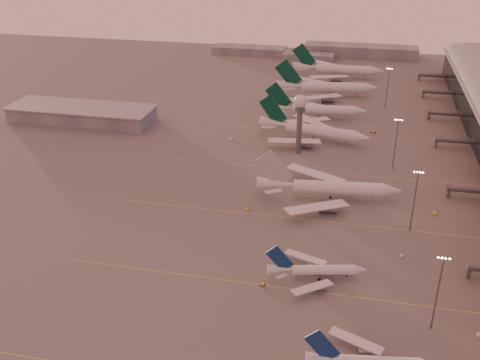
# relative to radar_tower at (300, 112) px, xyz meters

# --- Properties ---
(ground) EXTENTS (700.00, 700.00, 0.00)m
(ground) POSITION_rel_radar_tower_xyz_m (-5.00, -120.00, -20.95)
(ground) COLOR #5F5C5C
(ground) RESTS_ON ground
(taxiway_markings) EXTENTS (180.00, 185.25, 0.02)m
(taxiway_markings) POSITION_rel_radar_tower_xyz_m (25.00, -64.00, -20.94)
(taxiway_markings) COLOR gold
(taxiway_markings) RESTS_ON ground
(hangar) EXTENTS (82.00, 27.00, 8.50)m
(hangar) POSITION_rel_radar_tower_xyz_m (-125.00, 20.00, -16.63)
(hangar) COLOR slate
(hangar) RESTS_ON ground
(radar_tower) EXTENTS (6.40, 6.40, 31.10)m
(radar_tower) POSITION_rel_radar_tower_xyz_m (0.00, 0.00, 0.00)
(radar_tower) COLOR #55575C
(radar_tower) RESTS_ON ground
(mast_a) EXTENTS (3.60, 0.56, 25.00)m
(mast_a) POSITION_rel_radar_tower_xyz_m (53.00, -120.00, -7.21)
(mast_a) COLOR #55575C
(mast_a) RESTS_ON ground
(mast_b) EXTENTS (3.60, 0.56, 25.00)m
(mast_b) POSITION_rel_radar_tower_xyz_m (50.00, -65.00, -7.21)
(mast_b) COLOR #55575C
(mast_b) RESTS_ON ground
(mast_c) EXTENTS (3.60, 0.56, 25.00)m
(mast_c) POSITION_rel_radar_tower_xyz_m (45.00, -10.00, -7.21)
(mast_c) COLOR #55575C
(mast_c) RESTS_ON ground
(mast_d) EXTENTS (3.60, 0.56, 25.00)m
(mast_d) POSITION_rel_radar_tower_xyz_m (43.00, 80.00, -7.21)
(mast_d) COLOR #55575C
(mast_d) RESTS_ON ground
(distant_horizon) EXTENTS (165.00, 37.50, 9.00)m
(distant_horizon) POSITION_rel_radar_tower_xyz_m (-2.38, 205.14, -17.06)
(distant_horizon) COLOR slate
(distant_horizon) RESTS_ON ground
(narrowbody_mid) EXTENTS (32.43, 25.60, 12.86)m
(narrowbody_mid) POSITION_rel_radar_tower_xyz_m (18.63, -102.81, -18.35)
(narrowbody_mid) COLOR silver
(narrowbody_mid) RESTS_ON ground
(widebody_white) EXTENTS (59.70, 47.59, 21.03)m
(widebody_white) POSITION_rel_radar_tower_xyz_m (18.14, -46.04, -17.30)
(widebody_white) COLOR silver
(widebody_white) RESTS_ON ground
(greentail_a) EXTENTS (58.92, 47.12, 21.64)m
(greentail_a) POSITION_rel_radar_tower_xyz_m (5.57, 18.69, -17.13)
(greentail_a) COLOR silver
(greentail_a) RESTS_ON ground
(greentail_b) EXTENTS (57.46, 46.14, 20.92)m
(greentail_b) POSITION_rel_radar_tower_xyz_m (3.97, 52.20, -17.25)
(greentail_b) COLOR silver
(greentail_b) RESTS_ON ground
(greentail_c) EXTENTS (65.06, 52.13, 23.78)m
(greentail_c) POSITION_rel_radar_tower_xyz_m (6.57, 96.36, -16.75)
(greentail_c) COLOR silver
(greentail_c) RESTS_ON ground
(greentail_d) EXTENTS (64.36, 51.96, 23.37)m
(greentail_d) POSITION_rel_radar_tower_xyz_m (10.76, 142.94, -16.82)
(greentail_d) COLOR silver
(greentail_d) RESTS_ON ground
(gsv_tug_mid) EXTENTS (3.46, 3.25, 0.85)m
(gsv_tug_mid) POSITION_rel_radar_tower_xyz_m (2.14, -110.49, -20.51)
(gsv_tug_mid) COLOR yellow
(gsv_tug_mid) RESTS_ON ground
(gsv_truck_b) EXTENTS (5.69, 3.30, 2.17)m
(gsv_truck_b) POSITION_rel_radar_tower_xyz_m (46.64, -84.36, -19.84)
(gsv_truck_b) COLOR silver
(gsv_truck_b) RESTS_ON ground
(gsv_truck_c) EXTENTS (4.81, 5.50, 2.19)m
(gsv_truck_c) POSITION_rel_radar_tower_xyz_m (-12.38, -62.55, -19.83)
(gsv_truck_c) COLOR yellow
(gsv_truck_c) RESTS_ON ground
(gsv_catering_b) EXTENTS (5.62, 2.76, 4.57)m
(gsv_catering_b) POSITION_rel_radar_tower_xyz_m (60.33, -50.44, -18.66)
(gsv_catering_b) COLOR yellow
(gsv_catering_b) RESTS_ON ground
(gsv_truck_d) EXTENTS (3.89, 6.46, 2.46)m
(gsv_truck_d) POSITION_rel_radar_tower_xyz_m (-35.60, 9.63, -19.69)
(gsv_truck_d) COLOR silver
(gsv_truck_d) RESTS_ON ground
(gsv_tug_hangar) EXTENTS (4.65, 4.25, 1.14)m
(gsv_tug_hangar) POSITION_rel_radar_tower_xyz_m (36.39, 35.46, -20.36)
(gsv_tug_hangar) COLOR yellow
(gsv_tug_hangar) RESTS_ON ground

